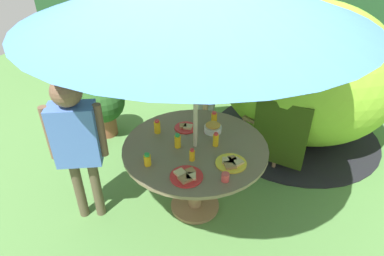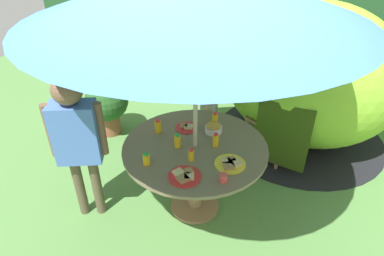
# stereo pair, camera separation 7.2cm
# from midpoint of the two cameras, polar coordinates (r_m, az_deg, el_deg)

# --- Properties ---
(ground_plane) EXTENTS (10.00, 10.00, 0.02)m
(ground_plane) POSITION_cam_midpoint_polar(r_m,az_deg,el_deg) (3.33, 1.11, -13.24)
(ground_plane) COLOR #548442
(hedge_backdrop) EXTENTS (9.00, 0.70, 1.82)m
(hedge_backdrop) POSITION_cam_midpoint_polar(r_m,az_deg,el_deg) (5.92, 14.27, 17.37)
(hedge_backdrop) COLOR #234C28
(hedge_backdrop) RESTS_ON ground_plane
(garden_table) EXTENTS (1.24, 1.24, 0.72)m
(garden_table) POSITION_cam_midpoint_polar(r_m,az_deg,el_deg) (2.94, 1.23, -5.40)
(garden_table) COLOR #93704C
(garden_table) RESTS_ON ground_plane
(wooden_chair) EXTENTS (0.64, 0.65, 1.07)m
(wooden_chair) POSITION_cam_midpoint_polar(r_m,az_deg,el_deg) (3.87, 15.70, 3.69)
(wooden_chair) COLOR #93704C
(wooden_chair) RESTS_ON ground_plane
(dome_tent) EXTENTS (2.34, 2.34, 1.64)m
(dome_tent) POSITION_cam_midpoint_polar(r_m,az_deg,el_deg) (4.10, 19.73, 8.26)
(dome_tent) COLOR #8CC633
(dome_tent) RESTS_ON ground_plane
(potted_plant) EXTENTS (0.52, 0.52, 0.73)m
(potted_plant) POSITION_cam_midpoint_polar(r_m,az_deg,el_deg) (4.22, -13.71, 4.23)
(potted_plant) COLOR brown
(potted_plant) RESTS_ON ground_plane
(child_in_grey_shirt) EXTENTS (0.21, 0.37, 1.10)m
(child_in_grey_shirt) POSITION_cam_midpoint_polar(r_m,az_deg,el_deg) (3.63, 3.57, 5.13)
(child_in_grey_shirt) COLOR #3F3F47
(child_in_grey_shirt) RESTS_ON ground_plane
(child_in_blue_shirt) EXTENTS (0.43, 0.34, 1.39)m
(child_in_blue_shirt) POSITION_cam_midpoint_polar(r_m,az_deg,el_deg) (2.85, -18.34, -0.80)
(child_in_blue_shirt) COLOR brown
(child_in_blue_shirt) RESTS_ON ground_plane
(snack_bowl) EXTENTS (0.16, 0.16, 0.09)m
(snack_bowl) POSITION_cam_midpoint_polar(r_m,az_deg,el_deg) (3.01, 4.36, 0.00)
(snack_bowl) COLOR white
(snack_bowl) RESTS_ON garden_table
(plate_mid_right) EXTENTS (0.25, 0.25, 0.03)m
(plate_mid_right) POSITION_cam_midpoint_polar(r_m,az_deg,el_deg) (2.66, 7.29, -6.00)
(plate_mid_right) COLOR yellow
(plate_mid_right) RESTS_ON garden_table
(plate_far_right) EXTENTS (0.20, 0.20, 0.03)m
(plate_far_right) POSITION_cam_midpoint_polar(r_m,az_deg,el_deg) (3.07, -0.26, 0.12)
(plate_far_right) COLOR red
(plate_far_right) RESTS_ON garden_table
(plate_center_back) EXTENTS (0.25, 0.25, 0.03)m
(plate_center_back) POSITION_cam_midpoint_polar(r_m,az_deg,el_deg) (2.53, -0.44, -8.13)
(plate_center_back) COLOR red
(plate_center_back) RESTS_ON garden_table
(juice_bottle_near_left) EXTENTS (0.06, 0.06, 0.12)m
(juice_bottle_near_left) POSITION_cam_midpoint_polar(r_m,az_deg,el_deg) (3.13, 4.61, 1.66)
(juice_bottle_near_left) COLOR yellow
(juice_bottle_near_left) RESTS_ON garden_table
(juice_bottle_near_right) EXTENTS (0.06, 0.06, 0.11)m
(juice_bottle_near_right) POSITION_cam_midpoint_polar(r_m,az_deg,el_deg) (2.64, -6.96, -5.24)
(juice_bottle_near_right) COLOR yellow
(juice_bottle_near_right) RESTS_ON garden_table
(juice_bottle_far_left) EXTENTS (0.04, 0.04, 0.11)m
(juice_bottle_far_left) POSITION_cam_midpoint_polar(r_m,az_deg,el_deg) (2.66, 0.64, -4.61)
(juice_bottle_far_left) COLOR yellow
(juice_bottle_far_left) RESTS_ON garden_table
(juice_bottle_center_front) EXTENTS (0.05, 0.05, 0.13)m
(juice_bottle_center_front) POSITION_cam_midpoint_polar(r_m,az_deg,el_deg) (2.82, 4.77, -2.08)
(juice_bottle_center_front) COLOR yellow
(juice_bottle_center_front) RESTS_ON garden_table
(juice_bottle_mid_left) EXTENTS (0.05, 0.05, 0.13)m
(juice_bottle_mid_left) POSITION_cam_midpoint_polar(r_m,az_deg,el_deg) (2.81, -1.75, -2.19)
(juice_bottle_mid_left) COLOR yellow
(juice_bottle_mid_left) RESTS_ON garden_table
(juice_bottle_front_edge) EXTENTS (0.06, 0.06, 0.13)m
(juice_bottle_front_edge) POSITION_cam_midpoint_polar(r_m,az_deg,el_deg) (3.01, -5.12, 0.31)
(juice_bottle_front_edge) COLOR yellow
(juice_bottle_front_edge) RESTS_ON garden_table
(cup_near) EXTENTS (0.06, 0.06, 0.07)m
(cup_near) POSITION_cam_midpoint_polar(r_m,az_deg,el_deg) (2.49, 6.19, -8.42)
(cup_near) COLOR #E04C47
(cup_near) RESTS_ON garden_table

